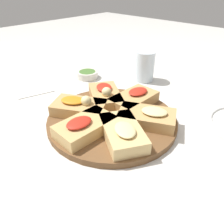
% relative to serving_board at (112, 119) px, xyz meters
% --- Properties ---
extents(ground_plane, '(3.00, 3.00, 0.00)m').
position_rel_serving_board_xyz_m(ground_plane, '(0.00, 0.00, -0.01)').
color(ground_plane, silver).
extents(serving_board, '(0.35, 0.35, 0.02)m').
position_rel_serving_board_xyz_m(serving_board, '(0.00, 0.00, 0.00)').
color(serving_board, brown).
rests_on(serving_board, ground_plane).
extents(focaccia_slice_0, '(0.14, 0.16, 0.05)m').
position_rel_serving_board_xyz_m(focaccia_slice_0, '(0.05, -0.08, 0.03)').
color(focaccia_slice_0, tan).
rests_on(focaccia_slice_0, serving_board).
extents(focaccia_slice_1, '(0.14, 0.09, 0.04)m').
position_rel_serving_board_xyz_m(focaccia_slice_1, '(0.09, -0.00, 0.03)').
color(focaccia_slice_1, tan).
rests_on(focaccia_slice_1, serving_board).
extents(focaccia_slice_2, '(0.14, 0.16, 0.04)m').
position_rel_serving_board_xyz_m(focaccia_slice_2, '(0.05, 0.08, 0.03)').
color(focaccia_slice_2, '#DBB775').
rests_on(focaccia_slice_2, serving_board).
extents(focaccia_slice_3, '(0.14, 0.16, 0.04)m').
position_rel_serving_board_xyz_m(focaccia_slice_3, '(-0.04, 0.08, 0.03)').
color(focaccia_slice_3, tan).
rests_on(focaccia_slice_3, serving_board).
extents(focaccia_slice_4, '(0.14, 0.08, 0.04)m').
position_rel_serving_board_xyz_m(focaccia_slice_4, '(-0.09, 0.00, 0.03)').
color(focaccia_slice_4, tan).
rests_on(focaccia_slice_4, serving_board).
extents(focaccia_slice_5, '(0.15, 0.16, 0.05)m').
position_rel_serving_board_xyz_m(focaccia_slice_5, '(-0.05, -0.08, 0.03)').
color(focaccia_slice_5, tan).
rests_on(focaccia_slice_5, serving_board).
extents(water_glass, '(0.07, 0.07, 0.11)m').
position_rel_serving_board_xyz_m(water_glass, '(-0.29, -0.11, 0.05)').
color(water_glass, silver).
rests_on(water_glass, ground_plane).
extents(napkin_stack, '(0.14, 0.13, 0.01)m').
position_rel_serving_board_xyz_m(napkin_stack, '(0.04, -0.34, -0.01)').
color(napkin_stack, white).
rests_on(napkin_stack, ground_plane).
extents(dipping_bowl, '(0.08, 0.08, 0.03)m').
position_rel_serving_board_xyz_m(dipping_bowl, '(-0.16, -0.28, 0.01)').
color(dipping_bowl, silver).
rests_on(dipping_bowl, ground_plane).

